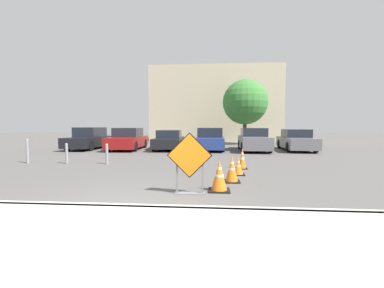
{
  "coord_description": "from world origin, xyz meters",
  "views": [
    {
      "loc": [
        1.78,
        -4.65,
        1.64
      ],
      "look_at": [
        0.74,
        8.47,
        0.7
      ],
      "focal_mm": 24.0,
      "sensor_mm": 36.0,
      "label": 1
    }
  ],
  "objects": [
    {
      "name": "parked_car_third",
      "position": [
        -1.22,
        13.0,
        0.63
      ],
      "size": [
        1.98,
        4.65,
        1.34
      ],
      "rotation": [
        0.0,
        0.0,
        3.18
      ],
      "color": "black",
      "rests_on": "ground_plane"
    },
    {
      "name": "road_closed_sign",
      "position": [
        1.24,
        1.38,
        0.81
      ],
      "size": [
        1.08,
        0.2,
        1.48
      ],
      "color": "black",
      "rests_on": "ground_plane"
    },
    {
      "name": "bollard_third",
      "position": [
        -6.3,
        5.93,
        0.56
      ],
      "size": [
        0.12,
        0.12,
        1.06
      ],
      "color": "gray",
      "rests_on": "ground_plane"
    },
    {
      "name": "street_tree_behind_lot",
      "position": [
        4.61,
        18.16,
        3.69
      ],
      "size": [
        3.9,
        3.9,
        5.65
      ],
      "color": "#513823",
      "rests_on": "ground_plane"
    },
    {
      "name": "building_facade_backdrop",
      "position": [
        2.07,
        24.23,
        3.95
      ],
      "size": [
        13.83,
        5.0,
        7.89
      ],
      "color": "beige",
      "rests_on": "ground_plane"
    },
    {
      "name": "parked_car_fourth",
      "position": [
        1.65,
        12.93,
        0.69
      ],
      "size": [
        2.01,
        4.69,
        1.5
      ],
      "rotation": [
        0.0,
        0.0,
        3.11
      ],
      "color": "navy",
      "rests_on": "ground_plane"
    },
    {
      "name": "traffic_cone_second",
      "position": [
        2.35,
        2.82,
        0.37
      ],
      "size": [
        0.48,
        0.48,
        0.76
      ],
      "color": "black",
      "rests_on": "ground_plane"
    },
    {
      "name": "parked_car_fifth",
      "position": [
        4.5,
        12.57,
        0.7
      ],
      "size": [
        1.95,
        4.61,
        1.49
      ],
      "rotation": [
        0.0,
        0.0,
        3.11
      ],
      "color": "slate",
      "rests_on": "ground_plane"
    },
    {
      "name": "parked_car_second",
      "position": [
        -4.08,
        12.73,
        0.69
      ],
      "size": [
        2.08,
        4.63,
        1.49
      ],
      "rotation": [
        0.0,
        0.0,
        3.19
      ],
      "color": "maroon",
      "rests_on": "ground_plane"
    },
    {
      "name": "bollard_second",
      "position": [
        -4.51,
        5.93,
        0.47
      ],
      "size": [
        0.12,
        0.12,
        0.89
      ],
      "color": "gray",
      "rests_on": "ground_plane"
    },
    {
      "name": "parked_car_nearest",
      "position": [
        -6.93,
        12.96,
        0.7
      ],
      "size": [
        1.85,
        4.7,
        1.53
      ],
      "rotation": [
        0.0,
        0.0,
        3.13
      ],
      "color": "black",
      "rests_on": "ground_plane"
    },
    {
      "name": "curb_lip",
      "position": [
        0.0,
        0.0,
        0.07
      ],
      "size": [
        23.02,
        0.2,
        0.14
      ],
      "color": "beige",
      "rests_on": "ground_plane"
    },
    {
      "name": "ground_plane",
      "position": [
        0.0,
        10.0,
        0.0
      ],
      "size": [
        96.0,
        96.0,
        0.0
      ],
      "primitive_type": "plane",
      "color": "#565451"
    },
    {
      "name": "traffic_cone_fourth",
      "position": [
        2.92,
        5.18,
        0.39
      ],
      "size": [
        0.38,
        0.38,
        0.8
      ],
      "color": "black",
      "rests_on": "ground_plane"
    },
    {
      "name": "traffic_cone_nearest",
      "position": [
        1.96,
        1.75,
        0.38
      ],
      "size": [
        0.54,
        0.54,
        0.77
      ],
      "color": "black",
      "rests_on": "ground_plane"
    },
    {
      "name": "parked_car_sixth",
      "position": [
        7.36,
        12.96,
        0.66
      ],
      "size": [
        2.01,
        4.57,
        1.41
      ],
      "rotation": [
        0.0,
        0.0,
        3.08
      ],
      "color": "slate",
      "rests_on": "ground_plane"
    },
    {
      "name": "bollard_nearest",
      "position": [
        -2.71,
        5.93,
        0.47
      ],
      "size": [
        0.12,
        0.12,
        0.88
      ],
      "color": "gray",
      "rests_on": "ground_plane"
    },
    {
      "name": "sidewalk_strip",
      "position": [
        0.0,
        -1.39,
        0.07
      ],
      "size": [
        23.02,
        2.78,
        0.14
      ],
      "color": "beige",
      "rests_on": "ground_plane"
    },
    {
      "name": "traffic_cone_third",
      "position": [
        2.64,
        3.93,
        0.29
      ],
      "size": [
        0.43,
        0.43,
        0.6
      ],
      "color": "black",
      "rests_on": "ground_plane"
    }
  ]
}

